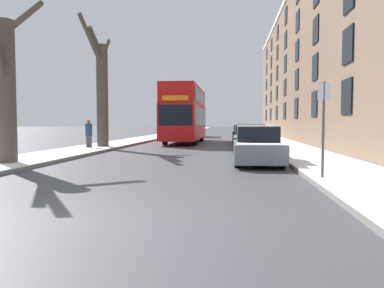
{
  "coord_description": "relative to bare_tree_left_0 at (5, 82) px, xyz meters",
  "views": [
    {
      "loc": [
        2.34,
        -5.6,
        1.55
      ],
      "look_at": [
        -0.22,
        18.55,
        0.2
      ],
      "focal_mm": 35.0,
      "sensor_mm": 36.0,
      "label": 1
    }
  ],
  "objects": [
    {
      "name": "double_decker_bus",
      "position": [
        4.32,
        16.95,
        -0.55
      ],
      "size": [
        2.49,
        10.66,
        4.31
      ],
      "color": "red",
      "rests_on": "ground"
    },
    {
      "name": "street_sign_post",
      "position": [
        10.31,
        -2.65,
        -1.49
      ],
      "size": [
        0.32,
        0.07,
        2.61
      ],
      "color": "#4C4F54",
      "rests_on": "ground"
    },
    {
      "name": "bare_tree_left_1",
      "position": [
        0.2,
        9.35,
        0.53
      ],
      "size": [
        1.01,
        3.88,
        7.61
      ],
      "color": "#4C4238",
      "rests_on": "ground"
    },
    {
      "name": "pedestrian_left_sidewalk",
      "position": [
        -0.22,
        8.29,
        -2.02
      ],
      "size": [
        0.38,
        0.38,
        1.76
      ],
      "rotation": [
        0.0,
        0.0,
        6.19
      ],
      "color": "#4C4742",
      "rests_on": "ground"
    },
    {
      "name": "sidewalk_right",
      "position": [
        11.42,
        46.09,
        -2.91
      ],
      "size": [
        2.82,
        130.0,
        0.16
      ],
      "color": "slate",
      "rests_on": "ground"
    },
    {
      "name": "parked_car_0",
      "position": [
        8.95,
        1.89,
        -2.31
      ],
      "size": [
        1.75,
        4.28,
        1.46
      ],
      "color": "slate",
      "rests_on": "ground"
    },
    {
      "name": "parked_car_3",
      "position": [
        8.95,
        18.81,
        -2.3
      ],
      "size": [
        1.82,
        4.58,
        1.47
      ],
      "color": "black",
      "rests_on": "ground"
    },
    {
      "name": "sidewalk_left",
      "position": [
        -0.14,
        46.09,
        -2.91
      ],
      "size": [
        2.82,
        130.0,
        0.16
      ],
      "color": "slate",
      "rests_on": "ground"
    },
    {
      "name": "parked_car_2",
      "position": [
        8.95,
        13.29,
        -2.35
      ],
      "size": [
        1.71,
        4.24,
        1.4
      ],
      "color": "maroon",
      "rests_on": "ground"
    },
    {
      "name": "ground_plane",
      "position": [
        5.64,
        -6.91,
        -2.99
      ],
      "size": [
        320.0,
        320.0,
        0.0
      ],
      "primitive_type": "plane",
      "color": "#424247"
    },
    {
      "name": "bare_tree_left_0",
      "position": [
        0.0,
        0.0,
        0.0
      ],
      "size": [
        1.41,
        5.08,
        6.69
      ],
      "color": "#4C4238",
      "rests_on": "ground"
    },
    {
      "name": "parked_car_1",
      "position": [
        8.95,
        7.85,
        -2.28
      ],
      "size": [
        1.77,
        4.16,
        1.55
      ],
      "color": "#474C56",
      "rests_on": "ground"
    },
    {
      "name": "oncoming_van",
      "position": [
        3.72,
        30.17,
        -1.65
      ],
      "size": [
        1.95,
        5.01,
        2.49
      ],
      "color": "white",
      "rests_on": "ground"
    },
    {
      "name": "terrace_facade_right",
      "position": [
        17.32,
        22.51,
        3.69
      ],
      "size": [
        9.1,
        49.27,
        13.36
      ],
      "color": "#7A604C",
      "rests_on": "ground"
    }
  ]
}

